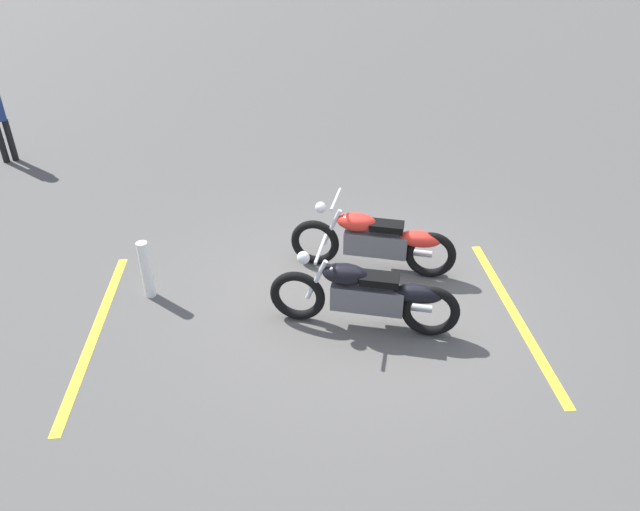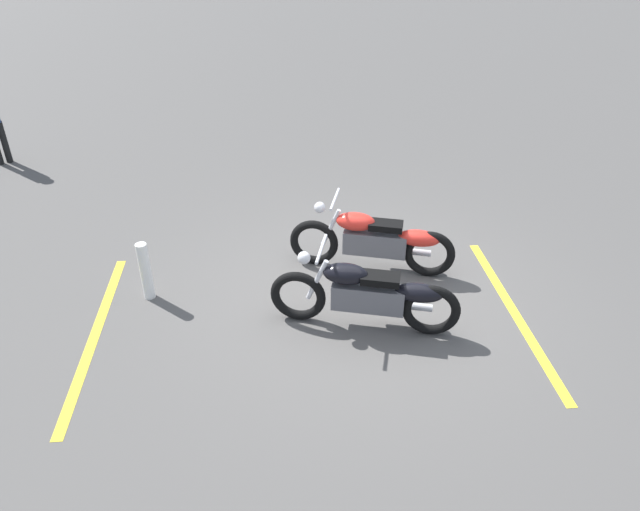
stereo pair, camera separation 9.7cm
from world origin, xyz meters
The scene contains 6 objects.
ground_plane centered at (0.00, 0.00, 0.00)m, with size 60.00×60.00×0.00m, color #514F4C.
motorcycle_bright_foreground centered at (-0.23, -0.59, 0.46)m, with size 2.15×0.86×1.04m.
motorcycle_dark_foreground centered at (0.10, 0.62, 0.46)m, with size 2.16×0.84×1.04m.
bollard_post centered at (2.74, -0.32, 0.39)m, with size 0.14×0.14×0.78m, color white.
parking_stripe_near centered at (-1.75, 0.57, 0.00)m, with size 3.20×0.12×0.01m, color yellow.
parking_stripe_mid centered at (3.30, 0.36, 0.00)m, with size 3.20×0.12×0.01m, color yellow.
Camera 1 is at (1.26, 6.08, 4.45)m, focal length 33.28 mm.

